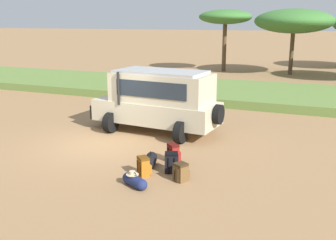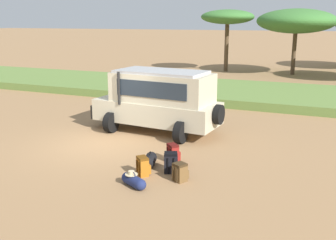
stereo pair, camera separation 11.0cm
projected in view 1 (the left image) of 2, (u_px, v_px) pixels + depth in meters
The scene contains 11 objects.
ground_plane at pixel (103, 145), 13.98m from camera, with size 320.00×320.00×0.00m, color #9E754C.
grass_bank at pixel (198, 90), 23.70m from camera, with size 120.00×7.00×0.44m.
safari_vehicle at pixel (159, 100), 15.32m from camera, with size 5.43×3.01×2.44m.
backpack_beside_front_wheel at pixel (181, 172), 10.78m from camera, with size 0.44×0.47×0.52m.
backpack_cluster_center at pixel (173, 153), 12.25m from camera, with size 0.48×0.47×0.57m.
backpack_near_rear_wheel at pixel (171, 163), 11.37m from camera, with size 0.47×0.47×0.61m.
backpack_outermost at pixel (144, 166), 11.18m from camera, with size 0.48×0.48×0.55m.
duffel_bag_low_black_case at pixel (135, 181), 10.43m from camera, with size 0.86×0.59×0.41m.
duffel_bag_soft_canvas at pixel (151, 160), 11.94m from camera, with size 0.49×0.83×0.45m.
acacia_tree_far_left at pixel (225, 17), 32.90m from camera, with size 4.45×4.38×5.16m.
acacia_tree_left_mid at pixel (294, 21), 30.99m from camera, with size 6.14×6.74×5.19m.
Camera 1 is at (7.24, -11.44, 4.31)m, focal length 42.00 mm.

